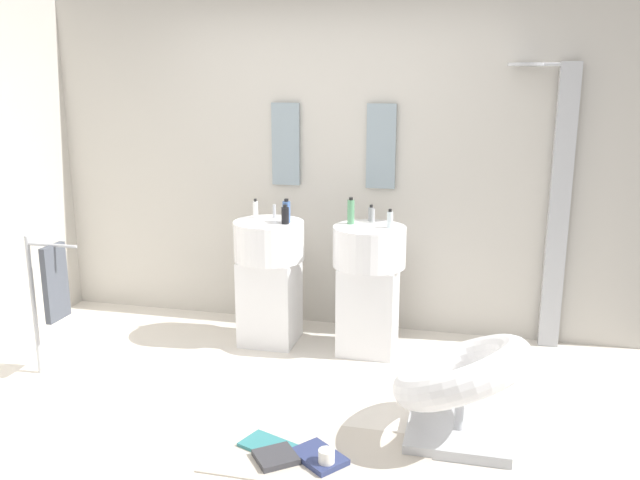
% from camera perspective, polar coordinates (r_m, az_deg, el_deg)
% --- Properties ---
extents(ground_plane, '(4.80, 3.60, 0.04)m').
position_cam_1_polar(ground_plane, '(4.05, -4.04, -15.18)').
color(ground_plane, silver).
extents(rear_partition, '(4.80, 0.10, 2.60)m').
position_cam_1_polar(rear_partition, '(5.18, 1.26, 6.66)').
color(rear_partition, beige).
rests_on(rear_partition, ground_plane).
extents(pedestal_sink_left, '(0.52, 0.52, 1.03)m').
position_cam_1_polar(pedestal_sink_left, '(4.93, -4.36, -3.04)').
color(pedestal_sink_left, white).
rests_on(pedestal_sink_left, ground_plane).
extents(pedestal_sink_right, '(0.52, 0.52, 1.03)m').
position_cam_1_polar(pedestal_sink_right, '(4.76, 4.21, -3.65)').
color(pedestal_sink_right, white).
rests_on(pedestal_sink_right, ground_plane).
extents(vanity_mirror_left, '(0.22, 0.03, 0.63)m').
position_cam_1_polar(vanity_mirror_left, '(5.19, -2.95, 8.23)').
color(vanity_mirror_left, '#8C9EA8').
extents(vanity_mirror_right, '(0.22, 0.03, 0.63)m').
position_cam_1_polar(vanity_mirror_right, '(5.03, 5.28, 8.02)').
color(vanity_mirror_right, '#8C9EA8').
extents(shower_column, '(0.49, 0.24, 2.05)m').
position_cam_1_polar(shower_column, '(5.00, 19.74, 3.06)').
color(shower_column, '#B7BABF').
rests_on(shower_column, ground_plane).
extents(lounge_chair, '(1.00, 1.00, 0.65)m').
position_cam_1_polar(lounge_chair, '(3.74, 12.03, -11.69)').
color(lounge_chair, '#B7BABF').
rests_on(lounge_chair, ground_plane).
extents(towel_rack, '(0.37, 0.22, 0.95)m').
position_cam_1_polar(towel_rack, '(4.65, -22.07, -3.64)').
color(towel_rack, '#B7BABF').
rests_on(towel_rack, ground_plane).
extents(area_rug, '(1.16, 0.61, 0.01)m').
position_cam_1_polar(area_rug, '(3.68, 0.01, -17.93)').
color(area_rug, beige).
rests_on(area_rug, ground_plane).
extents(magazine_charcoal, '(0.28, 0.28, 0.03)m').
position_cam_1_polar(magazine_charcoal, '(3.62, -3.82, -18.13)').
color(magazine_charcoal, '#38383D').
rests_on(magazine_charcoal, area_rug).
extents(magazine_teal, '(0.33, 0.27, 0.02)m').
position_cam_1_polar(magazine_teal, '(3.73, -4.48, -17.21)').
color(magazine_teal, teal).
rests_on(magazine_teal, area_rug).
extents(magazine_navy, '(0.34, 0.32, 0.03)m').
position_cam_1_polar(magazine_navy, '(3.62, -0.09, -18.14)').
color(magazine_navy, navy).
rests_on(magazine_navy, area_rug).
extents(coffee_mug, '(0.08, 0.08, 0.10)m').
position_cam_1_polar(coffee_mug, '(3.53, 0.56, -18.30)').
color(coffee_mug, white).
rests_on(coffee_mug, area_rug).
extents(soap_bottle_blue, '(0.06, 0.06, 0.17)m').
position_cam_1_polar(soap_bottle_blue, '(4.78, -2.90, 2.47)').
color(soap_bottle_blue, '#4C72B7').
rests_on(soap_bottle_blue, pedestal_sink_left).
extents(soap_bottle_green, '(0.05, 0.05, 0.19)m').
position_cam_1_polar(soap_bottle_green, '(4.72, 2.67, 2.46)').
color(soap_bottle_green, '#59996B').
rests_on(soap_bottle_green, pedestal_sink_right).
extents(soap_bottle_white, '(0.04, 0.04, 0.14)m').
position_cam_1_polar(soap_bottle_white, '(4.96, -5.57, 2.67)').
color(soap_bottle_white, white).
rests_on(soap_bottle_white, pedestal_sink_left).
extents(soap_bottle_grey, '(0.04, 0.04, 0.12)m').
position_cam_1_polar(soap_bottle_grey, '(4.83, 4.42, 2.26)').
color(soap_bottle_grey, '#99999E').
rests_on(soap_bottle_grey, pedestal_sink_right).
extents(soap_bottle_black, '(0.05, 0.05, 0.14)m').
position_cam_1_polar(soap_bottle_black, '(4.73, -3.01, 2.14)').
color(soap_bottle_black, black).
rests_on(soap_bottle_black, pedestal_sink_left).
extents(soap_bottle_clear, '(0.04, 0.04, 0.13)m').
position_cam_1_polar(soap_bottle_clear, '(4.63, 6.04, 1.79)').
color(soap_bottle_clear, silver).
rests_on(soap_bottle_clear, pedestal_sink_right).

